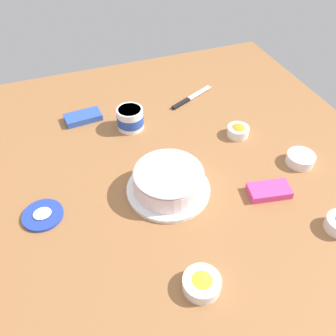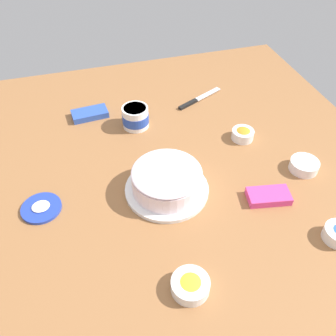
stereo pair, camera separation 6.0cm
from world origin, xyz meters
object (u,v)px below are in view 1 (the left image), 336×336
(frosting_tub, at_px, (130,118))
(candy_box_lower, at_px, (83,117))
(sprinkle_bowl_yellow, at_px, (202,283))
(frosting_tub_lid, at_px, (43,215))
(frosted_cake, at_px, (168,181))
(sprinkle_bowl_orange, at_px, (238,131))
(spreading_knife, at_px, (189,99))
(sprinkle_bowl_pink, at_px, (301,159))
(candy_box_upper, at_px, (269,191))

(frosting_tub, distance_m, candy_box_lower, 0.20)
(sprinkle_bowl_yellow, bearing_deg, frosting_tub_lid, 133.55)
(frosted_cake, bearing_deg, sprinkle_bowl_yellow, -95.97)
(frosting_tub_lid, height_order, candy_box_lower, candy_box_lower)
(sprinkle_bowl_orange, bearing_deg, frosted_cake, -152.79)
(spreading_knife, relative_size, sprinkle_bowl_yellow, 2.25)
(sprinkle_bowl_orange, bearing_deg, sprinkle_bowl_pink, -58.38)
(sprinkle_bowl_pink, bearing_deg, frosting_tub, 141.31)
(frosting_tub, bearing_deg, sprinkle_bowl_pink, -38.69)
(frosting_tub, relative_size, sprinkle_bowl_orange, 1.25)
(sprinkle_bowl_pink, bearing_deg, sprinkle_bowl_yellow, -148.97)
(frosted_cake, relative_size, candy_box_lower, 1.90)
(candy_box_lower, distance_m, candy_box_upper, 0.77)
(frosted_cake, xyz_separation_m, sprinkle_bowl_pink, (0.47, -0.03, -0.03))
(frosting_tub_lid, height_order, spreading_knife, frosting_tub_lid)
(frosting_tub_lid, bearing_deg, sprinkle_bowl_yellow, -46.45)
(candy_box_upper, bearing_deg, frosted_cake, 167.90)
(frosting_tub_lid, bearing_deg, spreading_knife, 33.32)
(candy_box_lower, bearing_deg, frosting_tub_lid, -119.36)
(sprinkle_bowl_yellow, xyz_separation_m, candy_box_lower, (-0.15, 0.81, -0.01))
(sprinkle_bowl_pink, relative_size, candy_box_lower, 0.69)
(frosting_tub, bearing_deg, candy_box_upper, -56.73)
(frosting_tub_lid, distance_m, candy_box_upper, 0.70)
(frosted_cake, bearing_deg, candy_box_upper, -22.22)
(sprinkle_bowl_yellow, bearing_deg, candy_box_lower, 100.46)
(sprinkle_bowl_pink, distance_m, sprinkle_bowl_yellow, 0.59)
(frosting_tub, distance_m, sprinkle_bowl_pink, 0.63)
(frosted_cake, xyz_separation_m, spreading_knife, (0.26, 0.46, -0.04))
(frosting_tub, xyz_separation_m, sprinkle_bowl_pink, (0.49, -0.40, -0.02))
(sprinkle_bowl_orange, distance_m, sprinkle_bowl_yellow, 0.64)
(candy_box_lower, bearing_deg, sprinkle_bowl_yellow, -84.25)
(frosting_tub, xyz_separation_m, frosting_tub_lid, (-0.37, -0.33, -0.04))
(sprinkle_bowl_orange, xyz_separation_m, sprinkle_bowl_yellow, (-0.38, -0.52, -0.00))
(sprinkle_bowl_orange, bearing_deg, spreading_knife, 106.28)
(sprinkle_bowl_yellow, bearing_deg, spreading_knife, 69.64)
(frosting_tub, xyz_separation_m, candy_box_upper, (0.32, -0.48, -0.03))
(sprinkle_bowl_pink, relative_size, candy_box_upper, 0.73)
(frosting_tub, relative_size, candy_box_upper, 0.78)
(spreading_knife, bearing_deg, frosting_tub_lid, -146.68)
(frosting_tub, relative_size, frosting_tub_lid, 0.84)
(spreading_knife, bearing_deg, candy_box_lower, 178.03)
(frosting_tub_lid, bearing_deg, frosting_tub, 41.93)
(candy_box_lower, bearing_deg, frosting_tub, -39.11)
(spreading_knife, height_order, sprinkle_bowl_yellow, sprinkle_bowl_yellow)
(frosting_tub_lid, height_order, sprinkle_bowl_yellow, sprinkle_bowl_yellow)
(frosted_cake, distance_m, spreading_knife, 0.53)
(frosting_tub, xyz_separation_m, sprinkle_bowl_yellow, (-0.01, -0.70, -0.02))
(sprinkle_bowl_yellow, bearing_deg, sprinkle_bowl_pink, 31.03)
(sprinkle_bowl_orange, distance_m, sprinkle_bowl_pink, 0.25)
(sprinkle_bowl_pink, distance_m, candy_box_lower, 0.83)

